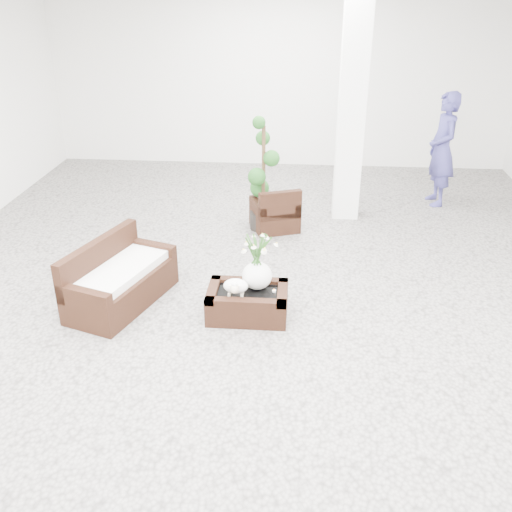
# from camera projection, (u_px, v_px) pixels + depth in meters

# --- Properties ---
(ground) EXTENTS (11.00, 11.00, 0.00)m
(ground) POSITION_uv_depth(u_px,v_px,m) (257.00, 298.00, 6.99)
(ground) COLOR gray
(ground) RESTS_ON ground
(column) EXTENTS (0.40, 0.40, 3.50)m
(column) POSITION_uv_depth(u_px,v_px,m) (352.00, 106.00, 8.63)
(column) COLOR white
(column) RESTS_ON ground
(coffee_table) EXTENTS (0.90, 0.60, 0.31)m
(coffee_table) POSITION_uv_depth(u_px,v_px,m) (248.00, 304.00, 6.58)
(coffee_table) COLOR #321A0E
(coffee_table) RESTS_ON ground
(sheep_figurine) EXTENTS (0.28, 0.23, 0.21)m
(sheep_figurine) POSITION_uv_depth(u_px,v_px,m) (236.00, 287.00, 6.38)
(sheep_figurine) COLOR white
(sheep_figurine) RESTS_ON coffee_table
(planter_narcissus) EXTENTS (0.44, 0.44, 0.80)m
(planter_narcissus) POSITION_uv_depth(u_px,v_px,m) (257.00, 256.00, 6.41)
(planter_narcissus) COLOR white
(planter_narcissus) RESTS_ON coffee_table
(tealight) EXTENTS (0.04, 0.04, 0.03)m
(tealight) POSITION_uv_depth(u_px,v_px,m) (274.00, 291.00, 6.49)
(tealight) COLOR white
(tealight) RESTS_ON coffee_table
(armchair) EXTENTS (0.82, 0.80, 0.69)m
(armchair) POSITION_uv_depth(u_px,v_px,m) (275.00, 208.00, 8.76)
(armchair) COLOR #321A0E
(armchair) RESTS_ON ground
(loveseat) EXTENTS (1.11, 1.57, 0.76)m
(loveseat) POSITION_uv_depth(u_px,v_px,m) (121.00, 274.00, 6.74)
(loveseat) COLOR #321A0E
(loveseat) RESTS_ON ground
(topiary) EXTENTS (0.45, 0.45, 1.70)m
(topiary) POSITION_uv_depth(u_px,v_px,m) (264.00, 175.00, 8.54)
(topiary) COLOR #194516
(topiary) RESTS_ON ground
(shopper) EXTENTS (0.53, 0.73, 1.87)m
(shopper) POSITION_uv_depth(u_px,v_px,m) (442.00, 149.00, 9.48)
(shopper) COLOR navy
(shopper) RESTS_ON ground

